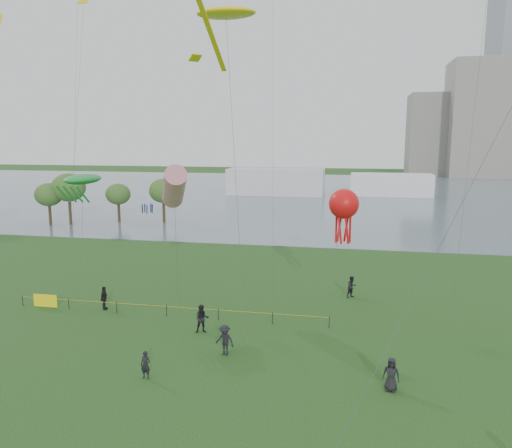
# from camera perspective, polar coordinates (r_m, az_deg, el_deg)

# --- Properties ---
(ground_plane) EXTENTS (400.00, 400.00, 0.00)m
(ground_plane) POSITION_cam_1_polar(r_m,az_deg,el_deg) (23.70, -5.10, -23.80)
(ground_plane) COLOR #173B12
(lake) EXTENTS (400.00, 120.00, 0.08)m
(lake) POSITION_cam_1_polar(r_m,az_deg,el_deg) (119.75, 8.34, 3.48)
(lake) COLOR slate
(lake) RESTS_ON ground_plane
(building_mid) EXTENTS (20.00, 20.00, 38.00)m
(building_mid) POSITION_cam_1_polar(r_m,az_deg,el_deg) (185.43, 24.12, 10.84)
(building_mid) COLOR gray
(building_mid) RESTS_ON ground_plane
(building_low) EXTENTS (16.00, 18.00, 28.00)m
(building_low) POSITION_cam_1_polar(r_m,az_deg,el_deg) (188.75, 19.41, 9.59)
(building_low) COLOR slate
(building_low) RESTS_ON ground_plane
(pavilion_left) EXTENTS (22.00, 8.00, 6.00)m
(pavilion_left) POSITION_cam_1_polar(r_m,az_deg,el_deg) (115.71, 2.29, 4.84)
(pavilion_left) COLOR silver
(pavilion_left) RESTS_ON ground_plane
(pavilion_right) EXTENTS (18.00, 7.00, 5.00)m
(pavilion_right) POSITION_cam_1_polar(r_m,az_deg,el_deg) (117.68, 15.16, 4.35)
(pavilion_right) COLOR white
(pavilion_right) RESTS_ON ground_plane
(trees) EXTENTS (30.35, 14.71, 7.80)m
(trees) POSITION_cam_1_polar(r_m,az_deg,el_deg) (80.29, -20.88, 3.53)
(trees) COLOR #332817
(trees) RESTS_ON ground_plane
(fence) EXTENTS (24.07, 0.07, 1.05)m
(fence) POSITION_cam_1_polar(r_m,az_deg,el_deg) (40.69, -18.35, -8.64)
(fence) COLOR black
(fence) RESTS_ON ground_plane
(spectator_a) EXTENTS (1.14, 1.02, 1.95)m
(spectator_a) POSITION_cam_1_polar(r_m,az_deg,el_deg) (34.64, -6.18, -10.72)
(spectator_a) COLOR black
(spectator_a) RESTS_ON ground_plane
(spectator_b) EXTENTS (1.38, 1.02, 1.91)m
(spectator_b) POSITION_cam_1_polar(r_m,az_deg,el_deg) (31.21, -3.59, -13.10)
(spectator_b) COLOR black
(spectator_b) RESTS_ON ground_plane
(spectator_c) EXTENTS (0.55, 1.11, 1.83)m
(spectator_c) POSITION_cam_1_polar(r_m,az_deg,el_deg) (40.56, -16.97, -8.09)
(spectator_c) COLOR black
(spectator_c) RESTS_ON ground_plane
(spectator_d) EXTENTS (0.99, 0.75, 1.82)m
(spectator_d) POSITION_cam_1_polar(r_m,az_deg,el_deg) (28.11, 15.19, -16.25)
(spectator_d) COLOR black
(spectator_d) RESTS_ON ground_plane
(spectator_f) EXTENTS (0.59, 0.41, 1.56)m
(spectator_f) POSITION_cam_1_polar(r_m,az_deg,el_deg) (29.14, -12.51, -15.45)
(spectator_f) COLOR black
(spectator_f) RESTS_ON ground_plane
(spectator_g) EXTENTS (1.11, 1.09, 1.80)m
(spectator_g) POSITION_cam_1_polar(r_m,az_deg,el_deg) (42.41, 10.90, -7.07)
(spectator_g) COLOR black
(spectator_g) RESTS_ON ground_plane
(kite_stingray) EXTENTS (6.24, 12.33, 23.01)m
(kite_stingray) POSITION_cam_1_polar(r_m,az_deg,el_deg) (41.97, -3.50, 22.82)
(kite_stingray) COLOR #3F3F42
(kite_windsock) EXTENTS (4.22, 5.06, 11.13)m
(kite_windsock) POSITION_cam_1_polar(r_m,az_deg,el_deg) (40.07, -9.36, 4.17)
(kite_windsock) COLOR #3F3F42
(kite_creature) EXTENTS (2.72, 6.23, 10.29)m
(kite_creature) POSITION_cam_1_polar(r_m,az_deg,el_deg) (41.68, -19.20, 4.82)
(kite_creature) COLOR #3F3F42
(kite_octopus) EXTENTS (2.42, 7.07, 9.45)m
(kite_octopus) POSITION_cam_1_polar(r_m,az_deg,el_deg) (36.90, 10.01, 2.17)
(kite_octopus) COLOR #3F3F42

